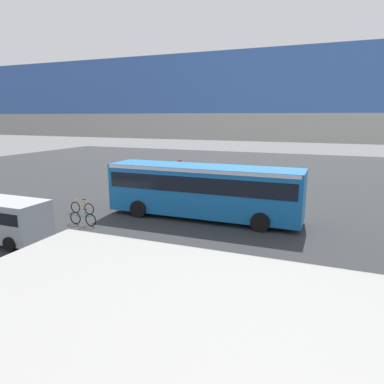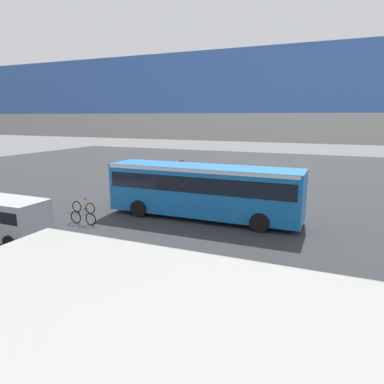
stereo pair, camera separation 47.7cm
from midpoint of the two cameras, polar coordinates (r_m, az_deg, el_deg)
ground at (r=21.37m, az=2.32°, el=-4.03°), size 80.00×80.00×0.00m
city_bus at (r=20.63m, az=2.48°, el=0.77°), size 11.54×2.85×3.15m
parked_van at (r=19.58m, az=-28.01°, el=-3.42°), size 4.80×2.17×2.05m
bicycle_green at (r=20.60m, az=-16.68°, el=-4.09°), size 1.77×0.44×0.96m
bicycle_orange at (r=23.03m, az=-16.72°, el=-2.38°), size 1.77×0.44×0.96m
traffic_sign at (r=26.22m, az=-1.21°, el=3.25°), size 0.08×0.60×2.80m
lane_dash_leftmost at (r=22.83m, az=14.12°, el=-3.32°), size 2.00×0.20×0.01m
lane_dash_left at (r=23.73m, az=4.55°, el=-2.40°), size 2.00×0.20×0.01m
lane_dash_centre at (r=25.24m, az=-4.09°, el=-1.50°), size 2.00×0.20×0.01m
pedestrian_overpass at (r=10.48m, az=-20.86°, el=7.90°), size 28.39×2.60×7.13m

